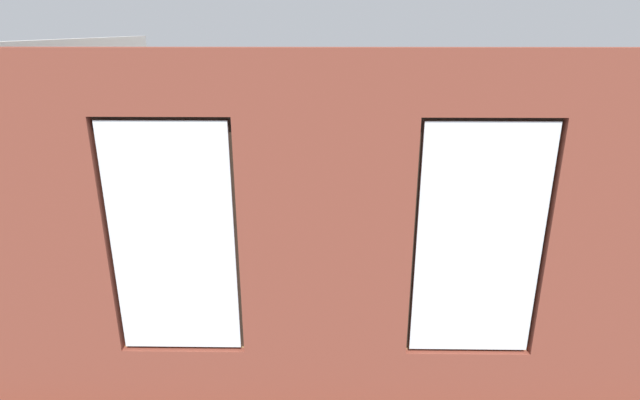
# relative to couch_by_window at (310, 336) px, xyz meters

# --- Properties ---
(ground_plane) EXTENTS (6.94, 6.40, 0.10)m
(ground_plane) POSITION_rel_couch_by_window_xyz_m (-0.15, -2.17, -0.38)
(ground_plane) COLOR brown
(brick_wall_with_windows) EXTENTS (6.34, 0.30, 3.03)m
(brick_wall_with_windows) POSITION_rel_couch_by_window_xyz_m (-0.15, 0.65, 1.16)
(brick_wall_with_windows) COLOR brown
(brick_wall_with_windows) RESTS_ON ground_plane
(white_wall_right) EXTENTS (0.10, 5.40, 3.03)m
(white_wall_right) POSITION_rel_couch_by_window_xyz_m (2.97, -1.97, 1.19)
(white_wall_right) COLOR silver
(white_wall_right) RESTS_ON ground_plane
(couch_by_window) EXTENTS (1.77, 0.87, 0.80)m
(couch_by_window) POSITION_rel_couch_by_window_xyz_m (0.00, 0.00, 0.00)
(couch_by_window) COLOR black
(couch_by_window) RESTS_ON ground_plane
(couch_left) EXTENTS (0.99, 1.84, 0.80)m
(couch_left) POSITION_rel_couch_by_window_xyz_m (-2.61, -2.27, -0.00)
(couch_left) COLOR black
(couch_left) RESTS_ON ground_plane
(coffee_table) EXTENTS (1.29, 0.86, 0.43)m
(coffee_table) POSITION_rel_couch_by_window_xyz_m (0.11, -2.00, 0.05)
(coffee_table) COLOR tan
(coffee_table) RESTS_ON ground_plane
(cup_ceramic) EXTENTS (0.08, 0.08, 0.09)m
(cup_ceramic) POSITION_rel_couch_by_window_xyz_m (-0.24, -2.15, 0.15)
(cup_ceramic) COLOR #4C4C51
(cup_ceramic) RESTS_ON coffee_table
(candle_jar) EXTENTS (0.08, 0.08, 0.11)m
(candle_jar) POSITION_rel_couch_by_window_xyz_m (0.27, -2.11, 0.16)
(candle_jar) COLOR #B7333D
(candle_jar) RESTS_ON coffee_table
(table_plant_small) EXTENTS (0.15, 0.15, 0.24)m
(table_plant_small) POSITION_rel_couch_by_window_xyz_m (0.50, -1.87, 0.23)
(table_plant_small) COLOR #47423D
(table_plant_small) RESTS_ON coffee_table
(remote_gray) EXTENTS (0.17, 0.12, 0.02)m
(remote_gray) POSITION_rel_couch_by_window_xyz_m (0.01, -1.87, 0.11)
(remote_gray) COLOR #59595B
(remote_gray) RESTS_ON coffee_table
(remote_silver) EXTENTS (0.16, 0.14, 0.02)m
(remote_silver) POSITION_rel_couch_by_window_xyz_m (0.11, -2.00, 0.11)
(remote_silver) COLOR #B2B2B7
(remote_silver) RESTS_ON coffee_table
(media_console) EXTENTS (1.16, 0.42, 0.52)m
(media_console) POSITION_rel_couch_by_window_xyz_m (2.67, -2.18, -0.07)
(media_console) COLOR black
(media_console) RESTS_ON ground_plane
(tv_flatscreen) EXTENTS (1.06, 0.20, 0.72)m
(tv_flatscreen) POSITION_rel_couch_by_window_xyz_m (2.67, -2.19, 0.55)
(tv_flatscreen) COLOR black
(tv_flatscreen) RESTS_ON media_console
(papasan_chair) EXTENTS (1.19, 1.19, 0.73)m
(papasan_chair) POSITION_rel_couch_by_window_xyz_m (1.04, -4.13, 0.13)
(papasan_chair) COLOR olive
(papasan_chair) RESTS_ON ground_plane
(potted_plant_by_left_couch) EXTENTS (0.29, 0.29, 0.51)m
(potted_plant_by_left_couch) POSITION_rel_couch_by_window_xyz_m (-2.22, -3.61, 0.02)
(potted_plant_by_left_couch) COLOR #9E5638
(potted_plant_by_left_couch) RESTS_ON ground_plane
(potted_plant_foreground_right) EXTENTS (1.19, 1.03, 1.35)m
(potted_plant_foreground_right) POSITION_rel_couch_by_window_xyz_m (2.37, -4.32, 0.44)
(potted_plant_foreground_right) COLOR brown
(potted_plant_foreground_right) RESTS_ON ground_plane
(potted_plant_corner_far_left) EXTENTS (0.73, 0.79, 1.33)m
(potted_plant_corner_far_left) POSITION_rel_couch_by_window_xyz_m (-2.76, 0.10, 0.41)
(potted_plant_corner_far_left) COLOR #9E5638
(potted_plant_corner_far_left) RESTS_ON ground_plane
(potted_plant_beside_window_right) EXTENTS (0.78, 0.78, 1.09)m
(potted_plant_beside_window_right) POSITION_rel_couch_by_window_xyz_m (1.18, 0.10, 0.41)
(potted_plant_beside_window_right) COLOR brown
(potted_plant_beside_window_right) RESTS_ON ground_plane
(potted_plant_near_tv) EXTENTS (0.78, 0.86, 1.36)m
(potted_plant_near_tv) POSITION_rel_couch_by_window_xyz_m (2.11, -1.16, 0.46)
(potted_plant_near_tv) COLOR #9E5638
(potted_plant_near_tv) RESTS_ON ground_plane
(potted_plant_corner_near_left) EXTENTS (0.81, 0.81, 1.08)m
(potted_plant_corner_near_left) POSITION_rel_couch_by_window_xyz_m (-2.74, -4.38, 0.35)
(potted_plant_corner_near_left) COLOR #9E5638
(potted_plant_corner_near_left) RESTS_ON ground_plane
(potted_plant_between_couches) EXTENTS (1.05, 0.89, 1.28)m
(potted_plant_between_couches) POSITION_rel_couch_by_window_xyz_m (-1.34, -0.04, 0.29)
(potted_plant_between_couches) COLOR beige
(potted_plant_between_couches) RESTS_ON ground_plane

